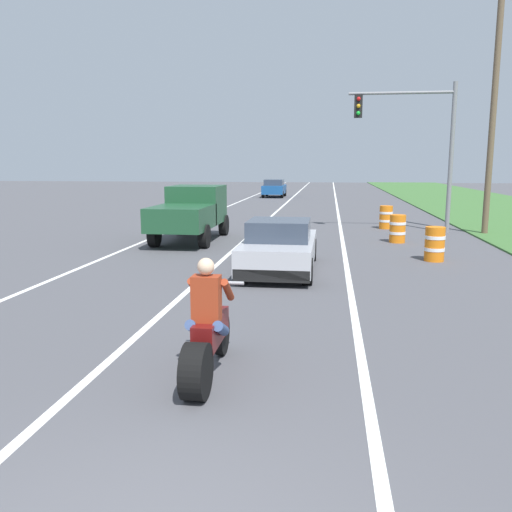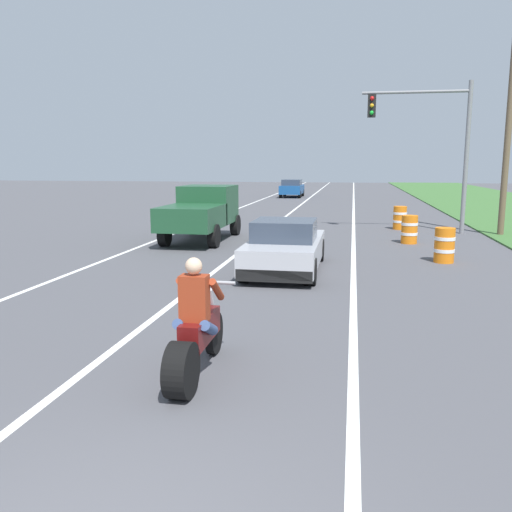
# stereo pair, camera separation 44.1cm
# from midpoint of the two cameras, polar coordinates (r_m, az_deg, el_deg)

# --- Properties ---
(lane_stripe_left_solid) EXTENTS (0.14, 120.00, 0.01)m
(lane_stripe_left_solid) POSITION_cam_midpoint_polar(r_m,az_deg,el_deg) (24.09, -8.90, 3.06)
(lane_stripe_left_solid) COLOR white
(lane_stripe_left_solid) RESTS_ON ground
(lane_stripe_right_solid) EXTENTS (0.14, 120.00, 0.01)m
(lane_stripe_right_solid) POSITION_cam_midpoint_polar(r_m,az_deg,el_deg) (23.08, 8.51, 2.77)
(lane_stripe_right_solid) COLOR white
(lane_stripe_right_solid) RESTS_ON ground
(lane_stripe_centre_dashed) EXTENTS (0.14, 120.00, 0.01)m
(lane_stripe_centre_dashed) POSITION_cam_midpoint_polar(r_m,az_deg,el_deg) (23.31, -0.38, 2.95)
(lane_stripe_centre_dashed) COLOR white
(lane_stripe_centre_dashed) RESTS_ON ground
(motorcycle_with_rider) EXTENTS (0.70, 2.21, 1.62)m
(motorcycle_with_rider) POSITION_cam_midpoint_polar(r_m,az_deg,el_deg) (7.03, -7.07, -8.48)
(motorcycle_with_rider) COLOR black
(motorcycle_with_rider) RESTS_ON ground
(sports_car_silver) EXTENTS (1.84, 4.30, 1.37)m
(sports_car_silver) POSITION_cam_midpoint_polar(r_m,az_deg,el_deg) (13.99, 1.63, 0.93)
(sports_car_silver) COLOR #B7B7BC
(sports_car_silver) RESTS_ON ground
(pickup_truck_left_lane_dark_green) EXTENTS (2.02, 4.80, 1.98)m
(pickup_truck_left_lane_dark_green) POSITION_cam_midpoint_polar(r_m,az_deg,el_deg) (19.66, -7.61, 4.82)
(pickup_truck_left_lane_dark_green) COLOR #1E4C2D
(pickup_truck_left_lane_dark_green) RESTS_ON ground
(traffic_light_mast_near) EXTENTS (4.24, 0.34, 6.00)m
(traffic_light_mast_near) POSITION_cam_midpoint_polar(r_m,az_deg,el_deg) (22.95, 16.57, 12.37)
(traffic_light_mast_near) COLOR gray
(traffic_light_mast_near) RESTS_ON ground
(utility_pole_roadside) EXTENTS (0.24, 0.24, 8.87)m
(utility_pole_roadside) POSITION_cam_midpoint_polar(r_m,az_deg,el_deg) (23.05, 23.47, 13.13)
(utility_pole_roadside) COLOR brown
(utility_pole_roadside) RESTS_ON ground
(construction_barrel_nearest) EXTENTS (0.58, 0.58, 1.00)m
(construction_barrel_nearest) POSITION_cam_midpoint_polar(r_m,az_deg,el_deg) (16.22, 17.84, 1.24)
(construction_barrel_nearest) COLOR orange
(construction_barrel_nearest) RESTS_ON ground
(construction_barrel_mid) EXTENTS (0.58, 0.58, 1.00)m
(construction_barrel_mid) POSITION_cam_midpoint_polar(r_m,az_deg,el_deg) (19.73, 14.28, 2.86)
(construction_barrel_mid) COLOR orange
(construction_barrel_mid) RESTS_ON ground
(construction_barrel_far) EXTENTS (0.58, 0.58, 1.00)m
(construction_barrel_far) POSITION_cam_midpoint_polar(r_m,az_deg,el_deg) (23.88, 13.22, 4.06)
(construction_barrel_far) COLOR orange
(construction_barrel_far) RESTS_ON ground
(distant_car_far_ahead) EXTENTS (1.80, 4.00, 1.50)m
(distant_car_far_ahead) POSITION_cam_midpoint_polar(r_m,az_deg,el_deg) (45.82, 1.69, 7.29)
(distant_car_far_ahead) COLOR #194C8C
(distant_car_far_ahead) RESTS_ON ground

